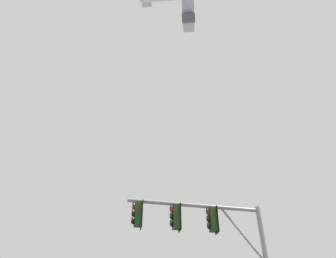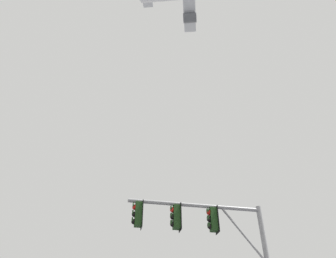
% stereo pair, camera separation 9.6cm
% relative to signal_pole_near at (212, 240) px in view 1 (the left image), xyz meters
% --- Properties ---
extents(signal_pole_near, '(5.32, 1.22, 6.38)m').
position_rel_signal_pole_near_xyz_m(signal_pole_near, '(0.00, 0.00, 0.00)').
color(signal_pole_near, gray).
rests_on(signal_pole_near, ground).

